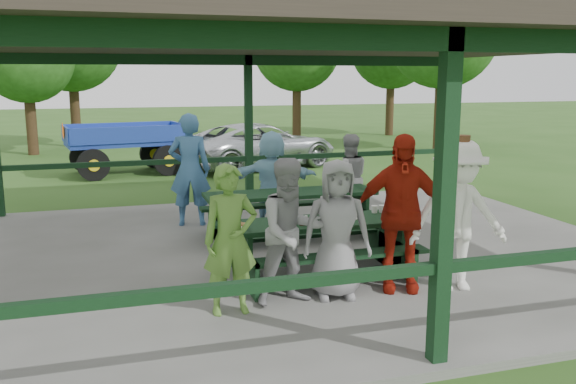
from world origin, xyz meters
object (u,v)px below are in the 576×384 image
object	(u,v)px
picnic_table_near	(321,241)
contestant_grey_left	(291,232)
contestant_grey_mid	(337,229)
picnic_table_far	(291,208)
contestant_red	(400,213)
contestant_green	(230,240)
spectator_grey	(348,178)
pickup_truck	(260,145)
spectator_lblue	(272,179)
contestant_white_fedora	(458,216)
spectator_blue	(190,170)
farm_trailer	(125,147)

from	to	relation	value
picnic_table_near	contestant_grey_left	world-z (taller)	contestant_grey_left
picnic_table_near	contestant_grey_mid	world-z (taller)	contestant_grey_mid
picnic_table_far	contestant_red	world-z (taller)	contestant_red
contestant_green	spectator_grey	world-z (taller)	contestant_green
picnic_table_near	picnic_table_far	xyz separation A→B (m)	(0.20, 2.00, 0.01)
pickup_truck	contestant_red	bearing A→B (deg)	154.65
contestant_grey_mid	spectator_lblue	distance (m)	3.59
contestant_grey_left	pickup_truck	distance (m)	11.20
contestant_white_fedora	spectator_blue	world-z (taller)	spectator_blue
pickup_truck	contestant_grey_left	bearing A→B (deg)	147.53
contestant_grey_mid	contestant_white_fedora	bearing A→B (deg)	4.66
picnic_table_far	contestant_white_fedora	world-z (taller)	contestant_white_fedora
contestant_white_fedora	spectator_blue	distance (m)	5.01
picnic_table_near	farm_trailer	world-z (taller)	farm_trailer
contestant_grey_mid	contestant_white_fedora	xyz separation A→B (m)	(1.51, -0.18, 0.10)
contestant_grey_mid	farm_trailer	world-z (taller)	contestant_grey_mid
spectator_blue	pickup_truck	xyz separation A→B (m)	(2.98, 6.84, -0.42)
contestant_grey_mid	spectator_lblue	xyz separation A→B (m)	(0.19, 3.58, 0.01)
contestant_green	contestant_red	bearing A→B (deg)	3.25
contestant_grey_left	farm_trailer	size ratio (longest dim) A/B	0.40
picnic_table_near	contestant_grey_mid	size ratio (longest dim) A/B	1.46
contestant_green	spectator_blue	size ratio (longest dim) A/B	0.85
spectator_grey	farm_trailer	bearing A→B (deg)	-54.70
picnic_table_far	contestant_grey_mid	distance (m)	2.81
contestant_grey_mid	picnic_table_near	bearing A→B (deg)	95.09
contestant_green	farm_trailer	bearing A→B (deg)	92.94
contestant_red	spectator_grey	size ratio (longest dim) A/B	1.22
contestant_green	spectator_blue	distance (m)	4.19
contestant_white_fedora	farm_trailer	size ratio (longest dim) A/B	0.45
contestant_grey_mid	spectator_grey	distance (m)	3.85
contestant_grey_left	farm_trailer	distance (m)	11.02
picnic_table_far	spectator_blue	world-z (taller)	spectator_blue
contestant_grey_left	contestant_grey_mid	xyz separation A→B (m)	(0.57, 0.04, -0.02)
spectator_lblue	spectator_blue	xyz separation A→B (m)	(-1.36, 0.47, 0.15)
spectator_grey	picnic_table_far	bearing A→B (deg)	38.49
picnic_table_near	spectator_grey	size ratio (longest dim) A/B	1.52
picnic_table_far	contestant_green	size ratio (longest dim) A/B	1.66
picnic_table_near	spectator_blue	size ratio (longest dim) A/B	1.22
picnic_table_near	picnic_table_far	bearing A→B (deg)	84.36
contestant_grey_left	contestant_grey_mid	bearing A→B (deg)	-3.88
picnic_table_near	spectator_blue	bearing A→B (deg)	110.84
spectator_lblue	pickup_truck	bearing A→B (deg)	-84.38
contestant_grey_left	contestant_white_fedora	size ratio (longest dim) A/B	0.89
spectator_blue	farm_trailer	distance (m)	6.89
spectator_blue	pickup_truck	bearing A→B (deg)	-103.56
pickup_truck	farm_trailer	distance (m)	3.84
farm_trailer	pickup_truck	bearing A→B (deg)	-8.70
picnic_table_near	contestant_white_fedora	distance (m)	1.77
spectator_lblue	spectator_blue	bearing A→B (deg)	-1.12
contestant_grey_mid	spectator_lblue	world-z (taller)	spectator_lblue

